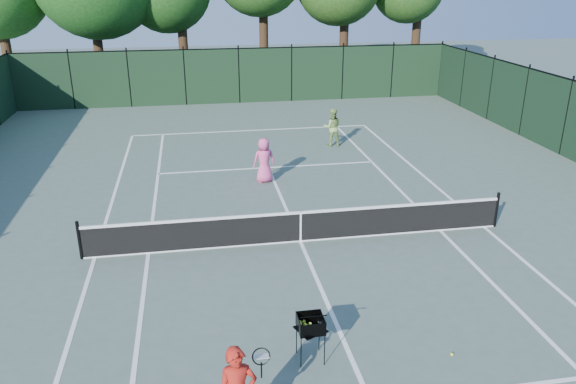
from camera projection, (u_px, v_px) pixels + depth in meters
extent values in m
plane|color=#4C5D52|center=(300.00, 241.00, 15.54)|extent=(90.00, 90.00, 0.00)
cube|color=white|center=(95.00, 258.00, 14.66)|extent=(0.10, 23.77, 0.01)
cube|color=white|center=(484.00, 227.00, 16.42)|extent=(0.10, 23.77, 0.01)
cube|color=white|center=(148.00, 253.00, 14.88)|extent=(0.10, 23.77, 0.01)
cube|color=white|center=(440.00, 230.00, 16.20)|extent=(0.10, 23.77, 0.01)
cube|color=white|center=(252.00, 130.00, 26.43)|extent=(10.97, 0.10, 0.01)
cube|color=white|center=(268.00, 168.00, 21.41)|extent=(8.23, 0.10, 0.01)
cube|color=white|center=(300.00, 241.00, 15.54)|extent=(0.10, 12.80, 0.01)
cube|color=black|center=(301.00, 227.00, 15.37)|extent=(11.60, 0.03, 0.85)
cube|color=white|center=(301.00, 213.00, 15.22)|extent=(11.60, 0.05, 0.07)
cube|color=white|center=(300.00, 241.00, 15.53)|extent=(11.60, 0.05, 0.04)
cube|color=white|center=(301.00, 227.00, 15.37)|extent=(0.05, 0.04, 0.91)
cylinder|color=black|center=(79.00, 240.00, 14.42)|extent=(0.09, 0.09, 1.06)
cylinder|color=black|center=(496.00, 210.00, 16.27)|extent=(0.09, 0.09, 1.06)
cube|color=black|center=(239.00, 76.00, 31.49)|extent=(24.00, 0.05, 3.00)
cylinder|color=black|center=(8.00, 60.00, 32.35)|extent=(0.56, 0.56, 4.50)
cylinder|color=black|center=(99.00, 54.00, 33.55)|extent=(0.56, 0.56, 4.80)
cylinder|color=black|center=(184.00, 56.00, 34.26)|extent=(0.56, 0.56, 4.30)
cylinder|color=black|center=(264.00, 48.00, 35.39)|extent=(0.56, 0.56, 5.00)
cylinder|color=black|center=(343.00, 51.00, 35.62)|extent=(0.56, 0.56, 4.60)
cylinder|color=black|center=(415.00, 50.00, 36.92)|extent=(0.56, 0.56, 4.40)
cylinder|color=black|center=(261.00, 370.00, 9.08)|extent=(0.03, 0.03, 0.30)
torus|color=black|center=(261.00, 356.00, 8.98)|extent=(0.30, 0.10, 0.30)
imported|color=#E85191|center=(264.00, 160.00, 19.68)|extent=(0.85, 0.62, 1.60)
imported|color=#8DB359|center=(332.00, 127.00, 23.87)|extent=(0.83, 0.68, 1.60)
cylinder|color=black|center=(301.00, 353.00, 10.47)|extent=(0.02, 0.02, 0.66)
cylinder|color=black|center=(325.00, 350.00, 10.54)|extent=(0.02, 0.02, 0.66)
cylinder|color=black|center=(297.00, 338.00, 10.88)|extent=(0.02, 0.02, 0.66)
cylinder|color=black|center=(319.00, 336.00, 10.96)|extent=(0.02, 0.02, 0.66)
cube|color=black|center=(311.00, 324.00, 10.54)|extent=(0.64, 0.64, 0.28)
sphere|color=#C4E82F|center=(311.00, 327.00, 10.57)|extent=(0.07, 0.07, 0.07)
sphere|color=#C4E82F|center=(311.00, 327.00, 10.57)|extent=(0.07, 0.07, 0.07)
sphere|color=#C4E82F|center=(311.00, 327.00, 10.57)|extent=(0.07, 0.07, 0.07)
sphere|color=#C4E82F|center=(311.00, 327.00, 10.57)|extent=(0.07, 0.07, 0.07)
sphere|color=#C4E82F|center=(311.00, 327.00, 10.57)|extent=(0.07, 0.07, 0.07)
sphere|color=#C4E82F|center=(311.00, 327.00, 10.57)|extent=(0.07, 0.07, 0.07)
sphere|color=#C4E82F|center=(311.00, 327.00, 10.57)|extent=(0.07, 0.07, 0.07)
sphere|color=#C4E82F|center=(311.00, 327.00, 10.57)|extent=(0.07, 0.07, 0.07)
sphere|color=#C4E82F|center=(311.00, 327.00, 10.57)|extent=(0.07, 0.07, 0.07)
sphere|color=#C4E82F|center=(311.00, 327.00, 10.57)|extent=(0.07, 0.07, 0.07)
sphere|color=#C4E82F|center=(311.00, 327.00, 10.57)|extent=(0.07, 0.07, 0.07)
sphere|color=#C4E82F|center=(311.00, 327.00, 10.57)|extent=(0.07, 0.07, 0.07)
sphere|color=#C4E82F|center=(311.00, 327.00, 10.57)|extent=(0.07, 0.07, 0.07)
sphere|color=#C4E82F|center=(311.00, 327.00, 10.57)|extent=(0.07, 0.07, 0.07)
sphere|color=#CADA2C|center=(452.00, 354.00, 10.90)|extent=(0.07, 0.07, 0.07)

